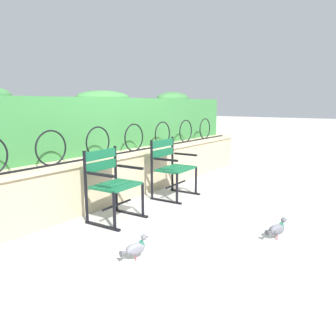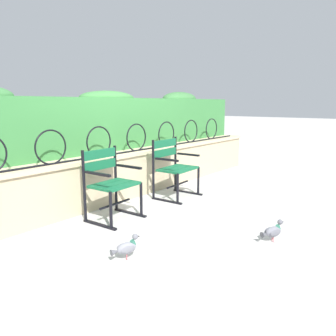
% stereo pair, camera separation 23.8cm
% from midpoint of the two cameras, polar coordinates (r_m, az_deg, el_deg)
% --- Properties ---
extents(ground_plane, '(60.00, 60.00, 0.00)m').
position_cam_midpoint_polar(ground_plane, '(4.54, -0.21, -7.01)').
color(ground_plane, '#B7B5AF').
extents(stone_wall, '(6.85, 0.41, 0.69)m').
position_cam_midpoint_polar(stone_wall, '(5.06, -9.18, -1.20)').
color(stone_wall, tan).
rests_on(stone_wall, ground).
extents(iron_arch_fence, '(6.32, 0.02, 0.42)m').
position_cam_midpoint_polar(iron_arch_fence, '(4.82, -9.93, 4.53)').
color(iron_arch_fence, black).
rests_on(iron_arch_fence, stone_wall).
extents(hedge_row, '(6.71, 0.58, 0.94)m').
position_cam_midpoint_polar(hedge_row, '(5.31, -12.87, 7.74)').
color(hedge_row, '#387A3D').
rests_on(hedge_row, stone_wall).
extents(park_chair_left, '(0.60, 0.55, 0.87)m').
position_cam_midpoint_polar(park_chair_left, '(4.10, -11.27, -2.48)').
color(park_chair_left, '#145B38').
rests_on(park_chair_left, ground).
extents(park_chair_right, '(0.65, 0.56, 0.89)m').
position_cam_midpoint_polar(park_chair_right, '(5.03, -0.74, 0.31)').
color(park_chair_right, '#145B38').
rests_on(park_chair_right, ground).
extents(pigeon_near_chairs, '(0.28, 0.17, 0.22)m').
position_cam_midpoint_polar(pigeon_near_chairs, '(3.69, 16.34, -10.00)').
color(pigeon_near_chairs, slate).
rests_on(pigeon_near_chairs, ground).
extents(pigeon_far_side, '(0.29, 0.15, 0.22)m').
position_cam_midpoint_polar(pigeon_far_side, '(3.13, -7.86, -13.49)').
color(pigeon_far_side, gray).
rests_on(pigeon_far_side, ground).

